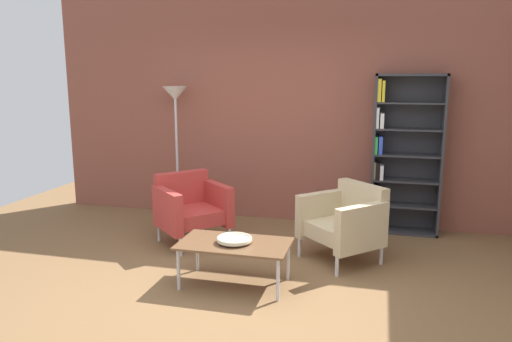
{
  "coord_description": "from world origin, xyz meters",
  "views": [
    {
      "loc": [
        1.14,
        -3.75,
        1.88
      ],
      "look_at": [
        -0.03,
        0.84,
        0.95
      ],
      "focal_mm": 34.33,
      "sensor_mm": 36.0,
      "label": 1
    }
  ],
  "objects_px": {
    "coffee_table_low": "(234,246)",
    "decorative_bowl": "(234,239)",
    "armchair_spare_guest": "(345,221)",
    "armchair_corner_red": "(191,207)",
    "bookshelf_tall": "(401,156)",
    "floor_lamp_torchiere": "(176,109)"
  },
  "relations": [
    {
      "from": "bookshelf_tall",
      "to": "coffee_table_low",
      "type": "relative_size",
      "value": 1.9
    },
    {
      "from": "armchair_corner_red",
      "to": "floor_lamp_torchiere",
      "type": "bearing_deg",
      "value": 73.51
    },
    {
      "from": "bookshelf_tall",
      "to": "armchair_spare_guest",
      "type": "xyz_separation_m",
      "value": [
        -0.56,
        -1.11,
        -0.51
      ]
    },
    {
      "from": "armchair_spare_guest",
      "to": "armchair_corner_red",
      "type": "height_order",
      "value": "same"
    },
    {
      "from": "coffee_table_low",
      "to": "armchair_corner_red",
      "type": "distance_m",
      "value": 1.3
    },
    {
      "from": "bookshelf_tall",
      "to": "floor_lamp_torchiere",
      "type": "relative_size",
      "value": 1.09
    },
    {
      "from": "bookshelf_tall",
      "to": "decorative_bowl",
      "type": "xyz_separation_m",
      "value": [
        -1.48,
        -1.99,
        -0.49
      ]
    },
    {
      "from": "coffee_table_low",
      "to": "armchair_corner_red",
      "type": "relative_size",
      "value": 1.05
    },
    {
      "from": "coffee_table_low",
      "to": "decorative_bowl",
      "type": "relative_size",
      "value": 3.12
    },
    {
      "from": "coffee_table_low",
      "to": "armchair_spare_guest",
      "type": "bearing_deg",
      "value": 43.69
    },
    {
      "from": "decorative_bowl",
      "to": "coffee_table_low",
      "type": "bearing_deg",
      "value": -53.13
    },
    {
      "from": "decorative_bowl",
      "to": "armchair_corner_red",
      "type": "distance_m",
      "value": 1.3
    },
    {
      "from": "coffee_table_low",
      "to": "floor_lamp_torchiere",
      "type": "xyz_separation_m",
      "value": [
        -1.35,
        1.87,
        1.08
      ]
    },
    {
      "from": "armchair_corner_red",
      "to": "floor_lamp_torchiere",
      "type": "xyz_separation_m",
      "value": [
        -0.53,
        0.87,
        1.03
      ]
    },
    {
      "from": "coffee_table_low",
      "to": "armchair_corner_red",
      "type": "bearing_deg",
      "value": 129.44
    },
    {
      "from": "coffee_table_low",
      "to": "armchair_corner_red",
      "type": "height_order",
      "value": "armchair_corner_red"
    },
    {
      "from": "armchair_spare_guest",
      "to": "floor_lamp_torchiere",
      "type": "bearing_deg",
      "value": -159.32
    },
    {
      "from": "decorative_bowl",
      "to": "armchair_spare_guest",
      "type": "xyz_separation_m",
      "value": [
        0.92,
        0.88,
        -0.02
      ]
    },
    {
      "from": "coffee_table_low",
      "to": "decorative_bowl",
      "type": "distance_m",
      "value": 0.07
    },
    {
      "from": "coffee_table_low",
      "to": "armchair_spare_guest",
      "type": "relative_size",
      "value": 1.05
    },
    {
      "from": "coffee_table_low",
      "to": "floor_lamp_torchiere",
      "type": "relative_size",
      "value": 0.57
    },
    {
      "from": "bookshelf_tall",
      "to": "floor_lamp_torchiere",
      "type": "xyz_separation_m",
      "value": [
        -2.83,
        -0.12,
        0.52
      ]
    }
  ]
}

